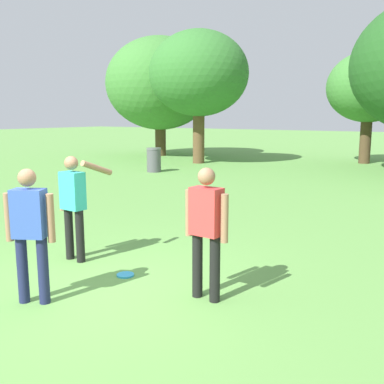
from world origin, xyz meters
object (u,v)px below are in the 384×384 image
Objects in this scene: person_catcher at (206,225)px; person_bystander at (30,227)px; frisbee at (125,275)px; tree_far_right at (369,87)px; person_thrower at (74,200)px; trash_can_beside_table at (154,160)px; tree_tall_left at (160,84)px; tree_broad_center at (199,74)px.

person_catcher and person_bystander have the same top height.
tree_far_right is (-0.64, 17.35, 3.48)m from frisbee.
person_catcher is 1.66m from frisbee.
person_thrower reaches higher than trash_can_beside_table.
frisbee is at bearing -53.60° from trash_can_beside_table.
person_thrower is 17.44m from tree_far_right.
frisbee is 19.25m from tree_tall_left.
tree_far_right is at bearing 51.79° from trash_can_beside_table.
frisbee is at bearing -53.97° from tree_tall_left.
person_catcher is at bearing -3.23° from person_thrower.
tree_far_right reaches higher than person_catcher.
person_catcher is 17.69m from tree_far_right.
tree_tall_left is 4.42m from tree_broad_center.
frisbee is (-1.37, 0.04, -0.93)m from person_catcher.
tree_tall_left is (-10.78, 16.53, 2.98)m from person_bystander.
person_catcher is at bearing -83.41° from tree_far_right.
person_catcher is 1.00× the size of person_bystander.
person_thrower and person_catcher have the same top height.
person_bystander reaches higher than frisbee.
tree_far_right is (6.28, 7.97, 3.01)m from trash_can_beside_table.
tree_tall_left is at bearing 123.36° from person_thrower.
person_bystander is (0.81, -1.39, -0.02)m from person_thrower.
tree_broad_center is at bearing 123.05° from person_catcher.
tree_tall_left is (-4.18, 5.87, 3.44)m from trash_can_beside_table.
tree_tall_left is (-12.46, 15.29, 2.98)m from person_catcher.
tree_far_right is (6.57, 4.21, -0.61)m from tree_broad_center.
tree_broad_center is (-8.58, 13.18, 3.16)m from person_catcher.
trash_can_beside_table is 10.58m from tree_far_right.
person_thrower is at bearing 176.77° from person_catcher.
tree_broad_center is at bearing 115.55° from person_bystander.
person_thrower is 1.00× the size of person_bystander.
frisbee is 0.05× the size of tree_far_right.
trash_can_beside_table is at bearing 121.77° from person_bystander.
person_bystander is 0.32× the size of tree_far_right.
tree_far_right reaches higher than person_thrower.
tree_broad_center is at bearing 118.74° from frisbee.
person_catcher is (2.49, -0.14, -0.02)m from person_thrower.
tree_broad_center is at bearing -28.46° from tree_tall_left.
person_catcher reaches higher than frisbee.
tree_tall_left is at bearing 129.18° from person_catcher.
tree_far_right is at bearing 96.59° from person_catcher.
person_bystander is at bearing -88.99° from tree_far_right.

